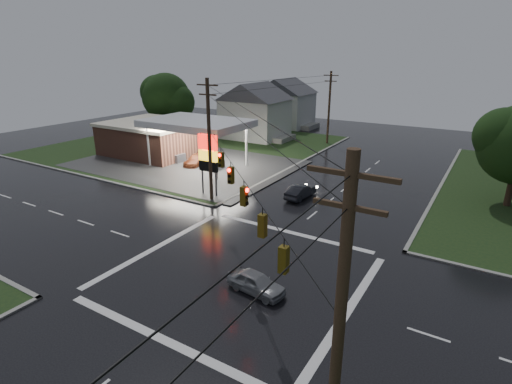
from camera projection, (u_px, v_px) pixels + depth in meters
The scene contains 14 objects.
ground at pixel (240, 273), 24.87m from camera, with size 120.00×120.00×0.00m, color black.
grass_nw at pixel (191, 146), 58.57m from camera, with size 36.00×36.00×0.08m, color black.
gas_station at pixel (160, 136), 52.50m from camera, with size 26.20×18.00×5.60m.
pylon_sign at pixel (208, 155), 37.15m from camera, with size 2.00×0.35×6.00m.
utility_pole_nw at pixel (209, 140), 35.29m from camera, with size 2.20×0.32×11.00m.
utility_pole_se at pixel (338, 342), 10.65m from camera, with size 2.20×0.32×11.00m.
utility_pole_n at pixel (329, 107), 58.32m from camera, with size 2.20×0.32×10.50m.
traffic_signals at pixel (239, 174), 22.69m from camera, with size 26.87×26.87×1.47m.
house_near at pixel (255, 110), 62.69m from camera, with size 11.05×8.48×8.60m.
house_far at pixel (285, 102), 72.85m from camera, with size 11.05×8.48×8.60m.
tree_nw_behind at pixel (167, 97), 63.60m from camera, with size 8.93×7.60×10.00m.
car_north at pixel (301, 191), 37.54m from camera, with size 1.38×3.94×1.30m, color black.
car_crossing at pixel (256, 283), 22.75m from camera, with size 1.44×3.58×1.22m, color gray.
car_pump at pixel (197, 160), 48.57m from camera, with size 1.79×4.41×1.28m, color #612A16.
Camera 1 is at (12.17, -18.08, 13.04)m, focal length 28.00 mm.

